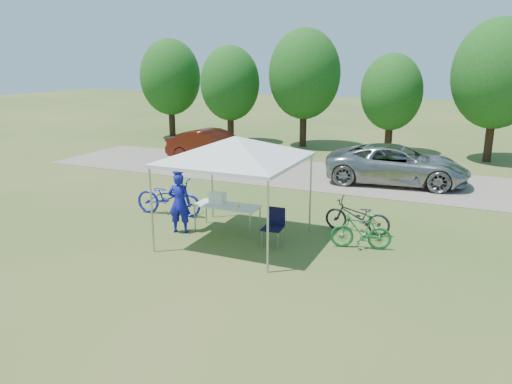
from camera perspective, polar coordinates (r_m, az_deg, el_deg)
ground at (r=12.98m, az=-2.28°, el=-5.58°), size 100.00×100.00×0.00m
gravel_strip at (r=20.17m, az=7.72°, el=1.86°), size 24.00×5.00×0.02m
canopy at (r=12.30m, az=-2.41°, el=6.06°), size 4.53×4.53×3.00m
treeline at (r=25.60m, az=11.25°, el=12.47°), size 24.89×4.28×6.30m
folding_table at (r=13.54m, az=-3.32°, el=-1.66°), size 1.77×0.74×0.73m
folding_chair at (r=12.60m, az=2.10°, el=-3.55°), size 0.50×0.52×0.94m
cooler at (r=13.61m, az=-4.42°, el=-0.71°), size 0.43×0.29×0.31m
ice_cream_cup at (r=13.32m, az=-2.06°, el=-1.60°), size 0.08×0.08×0.06m
cyclist at (r=13.50m, az=-8.76°, el=-1.24°), size 0.70×0.57×1.65m
bike_blue at (r=15.14m, az=-9.96°, el=-0.60°), size 2.14×0.94×1.09m
bike_green at (r=12.59m, az=11.89°, el=-4.42°), size 1.54×0.72×0.89m
bike_dark at (r=13.68m, az=11.49°, el=-2.72°), size 1.81×0.71×0.93m
minivan at (r=19.34m, az=15.80°, el=3.06°), size 5.39×2.89×1.44m
sedan at (r=22.40m, az=-4.85°, el=5.18°), size 4.58×2.09×1.46m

